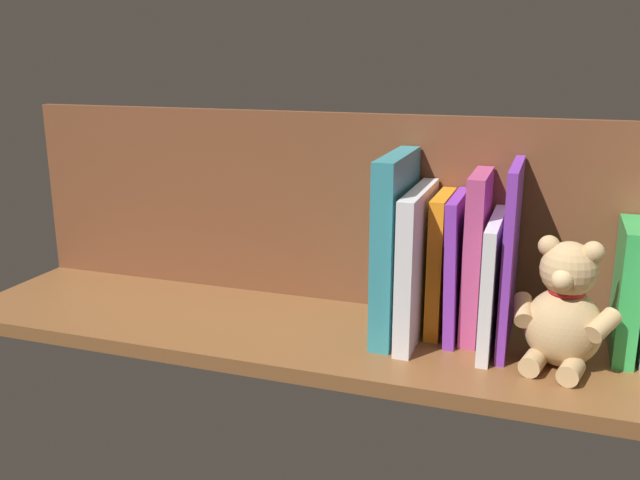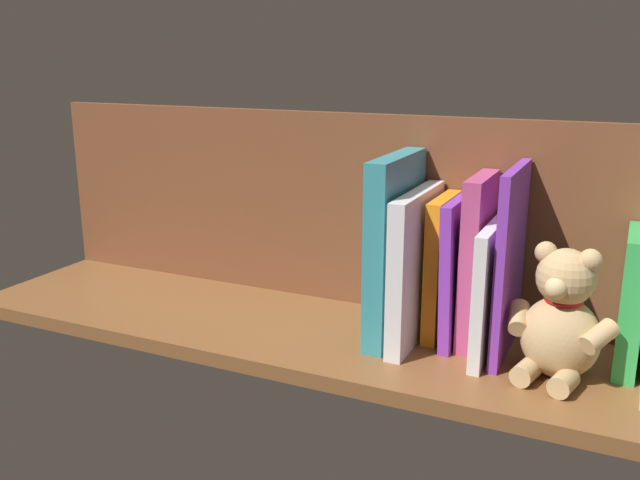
% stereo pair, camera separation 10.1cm
% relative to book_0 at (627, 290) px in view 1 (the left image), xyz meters
% --- Properties ---
extents(ground_plane, '(1.16, 0.30, 0.02)m').
position_rel_book_0_xyz_m(ground_plane, '(0.42, 0.05, -0.10)').
color(ground_plane, brown).
extents(shelf_back_panel, '(1.16, 0.02, 0.31)m').
position_rel_book_0_xyz_m(shelf_back_panel, '(0.42, -0.07, 0.06)').
color(shelf_back_panel, brown).
rests_on(shelf_back_panel, ground_plane).
extents(book_0, '(0.03, 0.13, 0.18)m').
position_rel_book_0_xyz_m(book_0, '(0.00, 0.00, 0.00)').
color(book_0, green).
rests_on(book_0, ground_plane).
extents(teddy_bear, '(0.14, 0.13, 0.17)m').
position_rel_book_0_xyz_m(teddy_bear, '(0.08, 0.07, -0.02)').
color(teddy_bear, tan).
rests_on(teddy_bear, ground_plane).
extents(book_1, '(0.01, 0.17, 0.26)m').
position_rel_book_0_xyz_m(book_1, '(0.15, 0.02, 0.04)').
color(book_1, purple).
rests_on(book_1, ground_plane).
extents(book_2, '(0.02, 0.18, 0.18)m').
position_rel_book_0_xyz_m(book_2, '(0.18, 0.03, 0.00)').
color(book_2, silver).
rests_on(book_2, ground_plane).
extents(book_3, '(0.02, 0.13, 0.24)m').
position_rel_book_0_xyz_m(book_3, '(0.20, -0.00, 0.03)').
color(book_3, '#B23F72').
rests_on(book_3, ground_plane).
extents(book_4, '(0.02, 0.14, 0.21)m').
position_rel_book_0_xyz_m(book_4, '(0.23, 0.01, 0.01)').
color(book_4, purple).
rests_on(book_4, ground_plane).
extents(book_5, '(0.02, 0.12, 0.21)m').
position_rel_book_0_xyz_m(book_5, '(0.25, -0.00, 0.01)').
color(book_5, orange).
rests_on(book_5, ground_plane).
extents(book_6, '(0.02, 0.19, 0.22)m').
position_rel_book_0_xyz_m(book_6, '(0.28, 0.03, 0.02)').
color(book_6, silver).
rests_on(book_6, ground_plane).
extents(book_7, '(0.03, 0.18, 0.27)m').
position_rel_book_0_xyz_m(book_7, '(0.32, 0.03, 0.04)').
color(book_7, teal).
rests_on(book_7, ground_plane).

